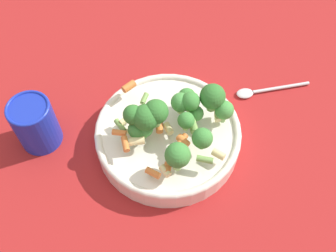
% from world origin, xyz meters
% --- Properties ---
extents(ground_plane, '(3.00, 3.00, 0.00)m').
position_xyz_m(ground_plane, '(0.00, 0.00, 0.00)').
color(ground_plane, maroon).
extents(bowl, '(0.27, 0.27, 0.05)m').
position_xyz_m(bowl, '(0.00, 0.00, 0.03)').
color(bowl, silver).
rests_on(bowl, ground_plane).
extents(pasta_salad, '(0.21, 0.22, 0.08)m').
position_xyz_m(pasta_salad, '(0.01, 0.01, 0.09)').
color(pasta_salad, '#8CB766').
rests_on(pasta_salad, bowl).
extents(cup, '(0.08, 0.08, 0.10)m').
position_xyz_m(cup, '(-0.03, -0.24, 0.05)').
color(cup, '#192DAD').
rests_on(cup, ground_plane).
extents(spoon, '(0.03, 0.16, 0.01)m').
position_xyz_m(spoon, '(-0.10, 0.20, 0.01)').
color(spoon, silver).
rests_on(spoon, ground_plane).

